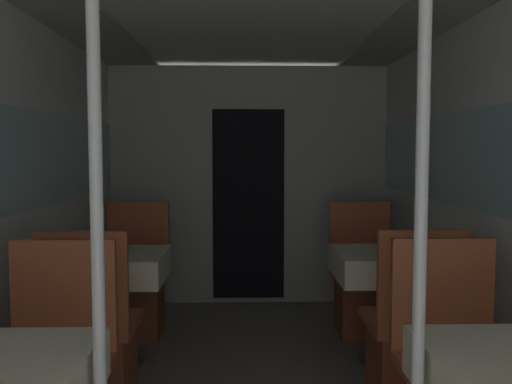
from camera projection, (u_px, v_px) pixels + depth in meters
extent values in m
cube|color=silver|center=(6.00, 213.00, 2.89)|extent=(0.05, 6.61, 2.12)
cube|color=#9EC6D1|center=(7.00, 161.00, 2.87)|extent=(0.03, 6.08, 0.56)
cube|color=silver|center=(495.00, 212.00, 2.95)|extent=(0.05, 6.61, 2.12)
cube|color=#9EC6D1|center=(494.00, 160.00, 2.93)|extent=(0.03, 6.08, 0.56)
cube|color=#999993|center=(457.00, 0.00, 2.86)|extent=(0.45, 6.34, 0.03)
cube|color=#A8A8A3|center=(248.00, 185.00, 5.13)|extent=(2.46, 0.08, 2.12)
cube|color=black|center=(248.00, 205.00, 5.10)|extent=(0.64, 0.01, 1.70)
cube|color=#B25633|center=(50.00, 376.00, 2.38)|extent=(0.47, 0.47, 0.05)
cube|color=#B25633|center=(64.00, 296.00, 2.57)|extent=(0.47, 0.04, 0.51)
cylinder|color=silver|center=(98.00, 254.00, 1.77)|extent=(0.04, 0.04, 2.12)
cylinder|color=#4C4C51|center=(118.00, 363.00, 3.67)|extent=(0.32, 0.32, 0.01)
cylinder|color=#B7B7BC|center=(117.00, 310.00, 3.64)|extent=(0.09, 0.09, 0.69)
cube|color=#B2B2B7|center=(116.00, 255.00, 3.62)|extent=(0.59, 0.59, 0.02)
cube|color=beige|center=(116.00, 266.00, 3.62)|extent=(0.63, 0.63, 0.18)
cube|color=brown|center=(94.00, 367.00, 3.09)|extent=(0.40, 0.40, 0.42)
cube|color=#B25633|center=(93.00, 325.00, 3.07)|extent=(0.47, 0.47, 0.05)
cube|color=#B25633|center=(81.00, 282.00, 2.83)|extent=(0.47, 0.04, 0.51)
cube|color=brown|center=(134.00, 308.00, 4.22)|extent=(0.40, 0.40, 0.42)
cube|color=#B25633|center=(134.00, 277.00, 4.21)|extent=(0.47, 0.47, 0.05)
cube|color=#B25633|center=(138.00, 235.00, 4.40)|extent=(0.47, 0.04, 0.51)
cube|color=#B25633|center=(458.00, 372.00, 2.42)|extent=(0.47, 0.47, 0.05)
cube|color=#B25633|center=(442.00, 294.00, 2.61)|extent=(0.47, 0.04, 0.51)
cylinder|color=silver|center=(420.00, 252.00, 1.79)|extent=(0.04, 0.04, 2.12)
cylinder|color=#4C4C51|center=(383.00, 361.00, 3.71)|extent=(0.32, 0.32, 0.01)
cylinder|color=#B7B7BC|center=(384.00, 308.00, 3.68)|extent=(0.09, 0.09, 0.69)
cube|color=#B2B2B7|center=(385.00, 254.00, 3.66)|extent=(0.59, 0.59, 0.02)
cube|color=beige|center=(385.00, 265.00, 3.66)|extent=(0.63, 0.63, 0.18)
cube|color=brown|center=(409.00, 364.00, 3.13)|extent=(0.40, 0.40, 0.42)
cube|color=#B25633|center=(410.00, 322.00, 3.11)|extent=(0.47, 0.47, 0.05)
cube|color=#B25633|center=(424.00, 280.00, 2.87)|extent=(0.47, 0.04, 0.51)
cube|color=brown|center=(365.00, 307.00, 4.27)|extent=(0.40, 0.40, 0.42)
cube|color=#B25633|center=(365.00, 276.00, 4.25)|extent=(0.47, 0.47, 0.05)
cube|color=#B25633|center=(360.00, 234.00, 4.44)|extent=(0.47, 0.04, 0.51)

